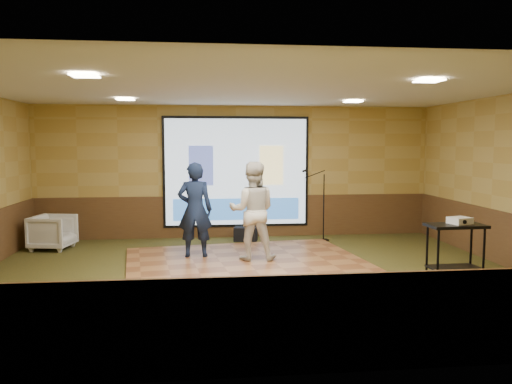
{
  "coord_description": "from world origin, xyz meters",
  "views": [
    {
      "loc": [
        -0.8,
        -7.88,
        2.15
      ],
      "look_at": [
        0.15,
        0.75,
        1.3
      ],
      "focal_mm": 35.0,
      "sensor_mm": 36.0,
      "label": 1
    }
  ],
  "objects": [
    {
      "name": "wainscot_right",
      "position": [
        4.48,
        0.0,
        0.47
      ],
      "size": [
        0.04,
        7.0,
        0.95
      ],
      "primitive_type": "cube",
      "color": "#4C2F19",
      "rests_on": "ground"
    },
    {
      "name": "wainscot_back",
      "position": [
        0.0,
        3.48,
        0.47
      ],
      "size": [
        9.0,
        0.04,
        0.95
      ],
      "primitive_type": "cube",
      "color": "#4C2F19",
      "rests_on": "ground"
    },
    {
      "name": "dance_floor",
      "position": [
        -0.01,
        0.98,
        0.02
      ],
      "size": [
        4.61,
        3.75,
        0.03
      ],
      "primitive_type": "cube",
      "rotation": [
        0.0,
        0.0,
        0.13
      ],
      "color": "#986237",
      "rests_on": "ground"
    },
    {
      "name": "projector",
      "position": [
        3.16,
        -0.67,
        0.96
      ],
      "size": [
        0.37,
        0.34,
        0.1
      ],
      "primitive_type": "cube",
      "rotation": [
        0.0,
        0.0,
        0.31
      ],
      "color": "white",
      "rests_on": "av_table"
    },
    {
      "name": "downlight_nw",
      "position": [
        -2.2,
        1.8,
        2.97
      ],
      "size": [
        0.32,
        0.32,
        0.02
      ],
      "primitive_type": "cube",
      "color": "#FFE6BF",
      "rests_on": "room_shell"
    },
    {
      "name": "ground",
      "position": [
        0.0,
        0.0,
        0.0
      ],
      "size": [
        9.0,
        9.0,
        0.0
      ],
      "primitive_type": "plane",
      "color": "#2A3217",
      "rests_on": "ground"
    },
    {
      "name": "mic_stand",
      "position": [
        1.83,
        2.8,
        0.49
      ],
      "size": [
        0.62,
        0.26,
        1.59
      ],
      "rotation": [
        0.0,
        0.0,
        -0.28
      ],
      "color": "black",
      "rests_on": "ground"
    },
    {
      "name": "downlight_ne",
      "position": [
        2.2,
        1.8,
        2.97
      ],
      "size": [
        0.32,
        0.32,
        0.02
      ],
      "primitive_type": "cube",
      "color": "#FFE6BF",
      "rests_on": "room_shell"
    },
    {
      "name": "av_table",
      "position": [
        3.09,
        -0.69,
        0.63
      ],
      "size": [
        0.87,
        0.46,
        0.91
      ],
      "rotation": [
        0.0,
        0.0,
        0.03
      ],
      "color": "black",
      "rests_on": "ground"
    },
    {
      "name": "projector_screen",
      "position": [
        0.0,
        3.44,
        1.47
      ],
      "size": [
        3.32,
        0.06,
        2.52
      ],
      "color": "black",
      "rests_on": "room_shell"
    },
    {
      "name": "room_shell",
      "position": [
        0.0,
        0.0,
        2.09
      ],
      "size": [
        9.04,
        7.04,
        3.02
      ],
      "color": "#AD9248",
      "rests_on": "ground"
    },
    {
      "name": "player_left",
      "position": [
        -0.92,
        1.41,
        0.92
      ],
      "size": [
        0.67,
        0.47,
        1.77
      ],
      "primitive_type": "imported",
      "rotation": [
        0.0,
        0.0,
        3.07
      ],
      "color": "#121D3A",
      "rests_on": "dance_floor"
    },
    {
      "name": "duffel_bag",
      "position": [
        0.17,
        2.95,
        0.15
      ],
      "size": [
        0.56,
        0.44,
        0.31
      ],
      "primitive_type": "cube",
      "rotation": [
        0.0,
        0.0,
        -0.24
      ],
      "color": "black",
      "rests_on": "ground"
    },
    {
      "name": "downlight_sw",
      "position": [
        -2.2,
        -1.5,
        2.97
      ],
      "size": [
        0.32,
        0.32,
        0.02
      ],
      "primitive_type": "cube",
      "color": "#FFE6BF",
      "rests_on": "room_shell"
    },
    {
      "name": "banquet_chair",
      "position": [
        -3.81,
        2.51,
        0.35
      ],
      "size": [
        0.9,
        0.89,
        0.7
      ],
      "primitive_type": "imported",
      "rotation": [
        0.0,
        0.0,
        1.38
      ],
      "color": "gray",
      "rests_on": "ground"
    },
    {
      "name": "player_right",
      "position": [
        0.12,
        1.06,
        0.93
      ],
      "size": [
        0.95,
        0.78,
        1.79
      ],
      "primitive_type": "imported",
      "rotation": [
        0.0,
        0.0,
        3.02
      ],
      "color": "silver",
      "rests_on": "dance_floor"
    },
    {
      "name": "wainscot_front",
      "position": [
        0.0,
        -3.48,
        0.47
      ],
      "size": [
        9.0,
        0.04,
        0.95
      ],
      "primitive_type": "cube",
      "color": "#4C2F19",
      "rests_on": "ground"
    },
    {
      "name": "downlight_se",
      "position": [
        2.2,
        -1.5,
        2.97
      ],
      "size": [
        0.32,
        0.32,
        0.02
      ],
      "primitive_type": "cube",
      "color": "#FFE6BF",
      "rests_on": "room_shell"
    }
  ]
}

